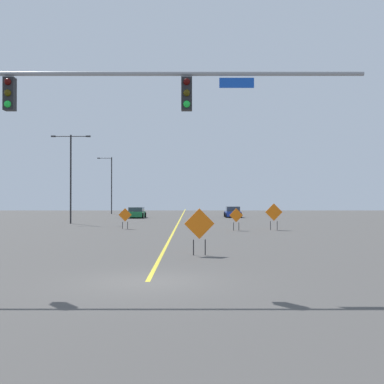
% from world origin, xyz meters
% --- Properties ---
extents(ground, '(157.89, 157.89, 0.00)m').
position_xyz_m(ground, '(0.00, 0.00, 0.00)').
color(ground, '#4C4947').
extents(road_centre_stripe, '(0.16, 87.72, 0.01)m').
position_xyz_m(road_centre_stripe, '(0.00, 43.86, 0.00)').
color(road_centre_stripe, yellow).
rests_on(road_centre_stripe, ground).
extents(traffic_signal_assembly, '(16.91, 0.44, 7.19)m').
position_xyz_m(traffic_signal_assembly, '(-4.14, -0.01, 5.44)').
color(traffic_signal_assembly, gray).
rests_on(traffic_signal_assembly, ground).
extents(street_lamp_far_right, '(3.91, 0.24, 8.82)m').
position_xyz_m(street_lamp_far_right, '(-10.64, 33.23, 5.21)').
color(street_lamp_far_right, black).
rests_on(street_lamp_far_right, ground).
extents(street_lamp_near_right, '(2.30, 0.24, 8.77)m').
position_xyz_m(street_lamp_near_right, '(-11.21, 60.43, 4.85)').
color(street_lamp_near_right, black).
rests_on(street_lamp_near_right, ground).
extents(construction_sign_left_shoulder, '(1.39, 0.27, 2.15)m').
position_xyz_m(construction_sign_left_shoulder, '(1.74, 7.01, 1.35)').
color(construction_sign_left_shoulder, orange).
rests_on(construction_sign_left_shoulder, ground).
extents(construction_sign_median_far, '(1.09, 0.23, 1.76)m').
position_xyz_m(construction_sign_median_far, '(4.90, 23.35, 1.11)').
color(construction_sign_median_far, orange).
rests_on(construction_sign_median_far, ground).
extents(construction_sign_right_shoulder, '(1.10, 0.13, 1.73)m').
position_xyz_m(construction_sign_right_shoulder, '(-4.14, 25.18, 1.08)').
color(construction_sign_right_shoulder, orange).
rests_on(construction_sign_right_shoulder, ground).
extents(construction_sign_right_lane, '(1.40, 0.16, 2.14)m').
position_xyz_m(construction_sign_right_lane, '(7.98, 23.92, 1.35)').
color(construction_sign_right_lane, orange).
rests_on(construction_sign_right_lane, ground).
extents(car_blue_distant, '(2.08, 4.02, 1.40)m').
position_xyz_m(car_blue_distant, '(6.67, 48.02, 0.66)').
color(car_blue_distant, '#1E389E').
rests_on(car_blue_distant, ground).
extents(car_green_approaching, '(2.20, 4.24, 1.34)m').
position_xyz_m(car_green_approaching, '(-5.62, 46.40, 0.64)').
color(car_green_approaching, '#196B38').
rests_on(car_green_approaching, ground).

